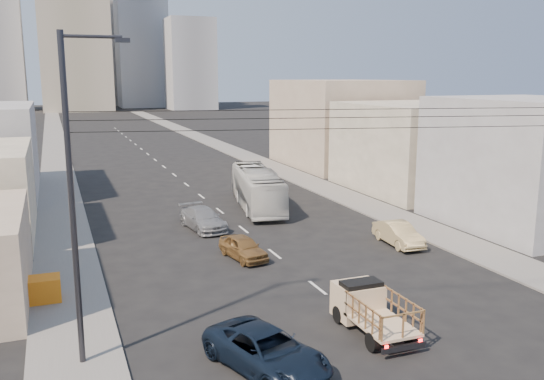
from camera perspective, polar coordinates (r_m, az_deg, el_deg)
ground at (r=23.18m, az=13.38°, el=-16.01°), size 420.00×420.00×0.00m
sidewalk_left at (r=87.48m, az=-20.67°, el=3.68°), size 3.50×180.00×0.12m
sidewalk_right at (r=90.64m, az=-5.63°, el=4.59°), size 3.50×180.00×0.12m
lane_dashes at (r=71.65m, az=-11.09°, el=2.63°), size 0.15×104.00×0.01m
flatbed_pickup at (r=24.70m, az=9.78°, el=-11.31°), size 1.95×4.41×1.90m
navy_pickup at (r=21.57m, az=-0.54°, el=-15.64°), size 4.08×5.86×1.49m
city_bus at (r=46.24m, az=-1.48°, el=0.16°), size 4.64×11.79×3.20m
sedan_brown at (r=33.72m, az=-2.88°, el=-5.70°), size 2.26×4.17×1.35m
sedan_tan at (r=37.21m, az=12.41°, el=-4.26°), size 1.77×4.43×1.43m
sedan_grey at (r=40.31m, az=-6.86°, el=-2.84°), size 2.72×5.32×1.48m
streetlamp_left at (r=21.26m, az=-18.99°, el=-0.39°), size 2.36×0.25×12.00m
overhead_wires at (r=21.96m, az=12.24°, el=6.99°), size 23.01×5.02×0.72m
crate_stack at (r=29.36m, az=-21.96°, el=-9.12°), size 1.80×1.20×1.14m
bldg_right_near at (r=44.12m, az=23.97°, el=2.47°), size 10.00×12.00×9.00m
bldg_right_mid at (r=55.17m, az=14.07°, el=4.16°), size 11.00×14.00×8.00m
bldg_right_far at (r=68.96m, az=6.82°, el=6.61°), size 12.00×16.00×10.00m
high_rise_tower at (r=188.04m, az=-19.21°, el=16.61°), size 20.00×20.00×60.00m
midrise_ne at (r=204.29m, az=-12.83°, el=13.66°), size 16.00×16.00×40.00m
midrise_back at (r=217.90m, az=-16.66°, el=13.83°), size 18.00×18.00×44.00m
midrise_east at (r=186.67m, az=-8.11°, el=12.23°), size 14.00×14.00×28.00m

